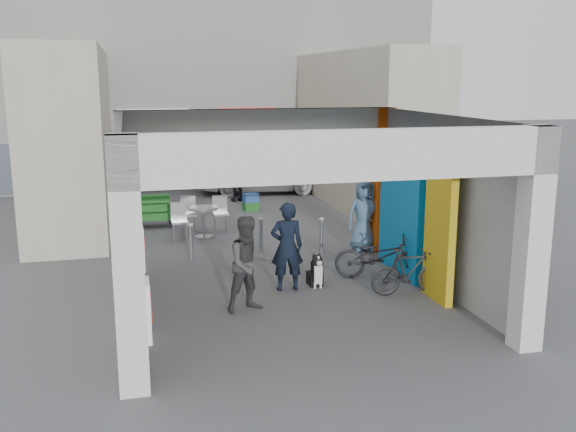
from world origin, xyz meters
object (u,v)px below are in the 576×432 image
object	(u,v)px
man_elderly	(364,215)
man_crates	(237,178)
bicycle_front	(379,257)
white_van	(260,172)
cafe_set	(198,222)
border_collie	(316,273)
man_back_turned	(249,264)
bicycle_rear	(409,272)
man_with_dog	(287,247)
produce_stand	(150,215)

from	to	relation	value
man_elderly	man_crates	xyz separation A→B (m)	(-1.95, 7.09, -0.07)
man_elderly	bicycle_front	distance (m)	2.35
white_van	cafe_set	bearing A→B (deg)	159.53
white_van	border_collie	bearing A→B (deg)	-179.75
white_van	man_back_turned	bearing A→B (deg)	173.41
bicycle_rear	man_back_turned	bearing A→B (deg)	95.98
bicycle_front	white_van	world-z (taller)	white_van
man_with_dog	white_van	xyz separation A→B (m)	(1.71, 11.08, -0.13)
man_elderly	bicycle_rear	distance (m)	3.38
man_with_dog	bicycle_front	world-z (taller)	man_with_dog
border_collie	man_crates	world-z (taller)	man_crates
cafe_set	produce_stand	world-z (taller)	cafe_set
produce_stand	white_van	size ratio (longest dim) A/B	0.29
man_back_turned	bicycle_rear	bearing A→B (deg)	-13.03
man_crates	bicycle_front	xyz separation A→B (m)	(1.45, -9.35, -0.33)
man_elderly	bicycle_rear	world-z (taller)	man_elderly
man_back_turned	bicycle_front	bearing A→B (deg)	6.54
cafe_set	man_with_dog	distance (m)	5.29
white_van	bicycle_rear	bearing A→B (deg)	-171.50
man_with_dog	white_van	bearing A→B (deg)	-93.91
produce_stand	man_elderly	distance (m)	6.38
man_back_turned	man_crates	size ratio (longest dim) A/B	1.07
cafe_set	man_with_dog	world-z (taller)	man_with_dog
cafe_set	bicycle_front	distance (m)	5.90
man_with_dog	bicycle_front	bearing A→B (deg)	-168.86
produce_stand	man_crates	size ratio (longest dim) A/B	0.81
border_collie	man_back_turned	world-z (taller)	man_back_turned
man_crates	bicycle_rear	size ratio (longest dim) A/B	1.06
man_elderly	white_van	world-z (taller)	man_elderly
man_back_turned	white_van	bearing A→B (deg)	62.87
man_back_turned	cafe_set	bearing A→B (deg)	78.16
cafe_set	man_back_turned	size ratio (longest dim) A/B	0.92
man_crates	bicycle_rear	world-z (taller)	man_crates
man_back_turned	man_elderly	world-z (taller)	man_elderly
bicycle_front	man_crates	bearing A→B (deg)	29.14
cafe_set	man_crates	distance (m)	4.86
man_elderly	bicycle_front	size ratio (longest dim) A/B	0.96
bicycle_rear	white_van	xyz separation A→B (m)	(-0.55, 11.92, 0.30)
man_elderly	man_with_dog	bearing A→B (deg)	-138.12
cafe_set	white_van	world-z (taller)	white_van
cafe_set	bicycle_front	bearing A→B (deg)	-55.93
produce_stand	bicycle_front	world-z (taller)	bicycle_front
bicycle_rear	man_elderly	bearing A→B (deg)	-0.82
man_back_turned	white_van	distance (m)	12.31
bicycle_rear	white_van	bearing A→B (deg)	6.96
white_van	man_with_dog	bearing A→B (deg)	177.07
cafe_set	bicycle_front	size ratio (longest dim) A/B	0.86
border_collie	white_van	distance (m)	11.07
man_with_dog	man_elderly	distance (m)	3.57
border_collie	man_elderly	bearing A→B (deg)	49.44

